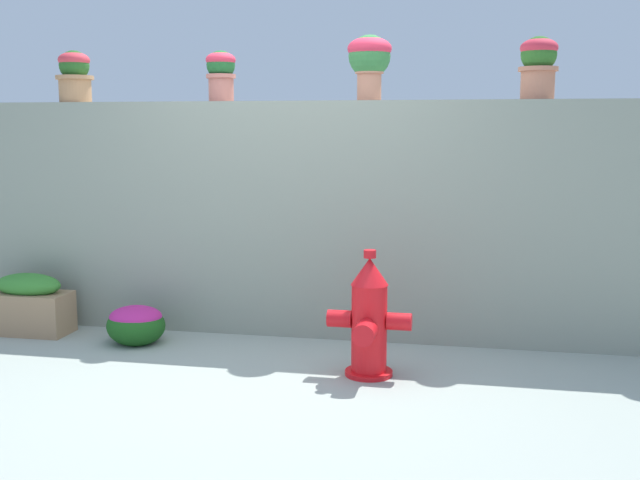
{
  "coord_description": "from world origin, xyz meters",
  "views": [
    {
      "loc": [
        1.31,
        -4.44,
        1.58
      ],
      "look_at": [
        0.2,
        1.02,
        0.75
      ],
      "focal_mm": 43.15,
      "sensor_mm": 36.0,
      "label": 1
    }
  ],
  "objects_px": {
    "potted_plant_3": "(369,58)",
    "potted_plant_1": "(75,74)",
    "potted_plant_2": "(221,71)",
    "planter_box": "(29,305)",
    "flower_bush_left": "(136,323)",
    "potted_plant_4": "(538,63)",
    "fire_hydrant": "(369,320)"
  },
  "relations": [
    {
      "from": "flower_bush_left",
      "to": "planter_box",
      "type": "distance_m",
      "value": 0.93
    },
    {
      "from": "flower_bush_left",
      "to": "planter_box",
      "type": "relative_size",
      "value": 0.69
    },
    {
      "from": "potted_plant_1",
      "to": "potted_plant_3",
      "type": "height_order",
      "value": "potted_plant_3"
    },
    {
      "from": "potted_plant_4",
      "to": "fire_hydrant",
      "type": "distance_m",
      "value": 2.19
    },
    {
      "from": "potted_plant_2",
      "to": "planter_box",
      "type": "distance_m",
      "value": 2.31
    },
    {
      "from": "potted_plant_3",
      "to": "fire_hydrant",
      "type": "xyz_separation_m",
      "value": [
        0.15,
        -0.98,
        -1.71
      ]
    },
    {
      "from": "potted_plant_1",
      "to": "flower_bush_left",
      "type": "xyz_separation_m",
      "value": [
        0.69,
        -0.54,
        -1.83
      ]
    },
    {
      "from": "potted_plant_2",
      "to": "potted_plant_4",
      "type": "relative_size",
      "value": 0.87
    },
    {
      "from": "fire_hydrant",
      "to": "potted_plant_2",
      "type": "bearing_deg",
      "value": 143.03
    },
    {
      "from": "potted_plant_3",
      "to": "potted_plant_4",
      "type": "bearing_deg",
      "value": 0.07
    },
    {
      "from": "potted_plant_1",
      "to": "fire_hydrant",
      "type": "bearing_deg",
      "value": -20.63
    },
    {
      "from": "potted_plant_3",
      "to": "flower_bush_left",
      "type": "xyz_separation_m",
      "value": [
        -1.62,
        -0.58,
        -1.92
      ]
    },
    {
      "from": "potted_plant_2",
      "to": "potted_plant_4",
      "type": "height_order",
      "value": "potted_plant_4"
    },
    {
      "from": "potted_plant_3",
      "to": "potted_plant_1",
      "type": "bearing_deg",
      "value": -178.8
    },
    {
      "from": "flower_bush_left",
      "to": "potted_plant_1",
      "type": "bearing_deg",
      "value": 142.27
    },
    {
      "from": "planter_box",
      "to": "potted_plant_2",
      "type": "bearing_deg",
      "value": 18.02
    },
    {
      "from": "potted_plant_2",
      "to": "potted_plant_3",
      "type": "bearing_deg",
      "value": 0.83
    },
    {
      "from": "flower_bush_left",
      "to": "potted_plant_2",
      "type": "bearing_deg",
      "value": 48.92
    },
    {
      "from": "potted_plant_2",
      "to": "planter_box",
      "type": "relative_size",
      "value": 0.62
    },
    {
      "from": "potted_plant_2",
      "to": "fire_hydrant",
      "type": "xyz_separation_m",
      "value": [
        1.28,
        -0.96,
        -1.63
      ]
    },
    {
      "from": "potted_plant_2",
      "to": "flower_bush_left",
      "type": "xyz_separation_m",
      "value": [
        -0.5,
        -0.57,
        -1.84
      ]
    },
    {
      "from": "potted_plant_3",
      "to": "potted_plant_4",
      "type": "height_order",
      "value": "potted_plant_3"
    },
    {
      "from": "potted_plant_4",
      "to": "planter_box",
      "type": "height_order",
      "value": "potted_plant_4"
    },
    {
      "from": "potted_plant_3",
      "to": "planter_box",
      "type": "distance_m",
      "value": 3.18
    },
    {
      "from": "potted_plant_1",
      "to": "planter_box",
      "type": "bearing_deg",
      "value": -118.26
    },
    {
      "from": "flower_bush_left",
      "to": "planter_box",
      "type": "bearing_deg",
      "value": 173.42
    },
    {
      "from": "potted_plant_1",
      "to": "fire_hydrant",
      "type": "height_order",
      "value": "potted_plant_1"
    },
    {
      "from": "potted_plant_1",
      "to": "planter_box",
      "type": "xyz_separation_m",
      "value": [
        -0.23,
        -0.43,
        -1.76
      ]
    },
    {
      "from": "potted_plant_1",
      "to": "potted_plant_4",
      "type": "bearing_deg",
      "value": 0.82
    },
    {
      "from": "potted_plant_2",
      "to": "fire_hydrant",
      "type": "bearing_deg",
      "value": -36.97
    },
    {
      "from": "potted_plant_1",
      "to": "potted_plant_3",
      "type": "xyz_separation_m",
      "value": [
        2.32,
        0.05,
        0.09
      ]
    },
    {
      "from": "potted_plant_3",
      "to": "fire_hydrant",
      "type": "bearing_deg",
      "value": -81.48
    }
  ]
}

